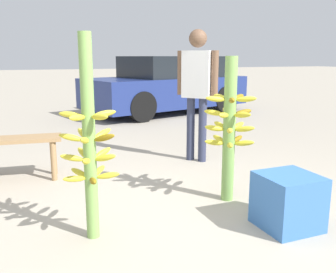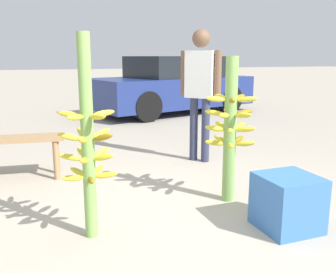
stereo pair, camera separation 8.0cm
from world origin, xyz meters
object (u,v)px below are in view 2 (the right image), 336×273
parked_car (173,86)px  produce_crate (288,202)px  banana_stalk_left (88,142)px  banana_stalk_center (230,127)px  vendor_person (200,83)px  market_bench (15,146)px

parked_car → produce_crate: bearing=151.7°
banana_stalk_left → banana_stalk_center: size_ratio=1.12×
banana_stalk_center → parked_car: 5.78m
banana_stalk_center → vendor_person: vendor_person is taller
banana_stalk_center → vendor_person: (0.35, 1.36, 0.32)m
banana_stalk_left → vendor_person: (1.69, 1.63, 0.28)m
banana_stalk_center → parked_car: bearing=73.5°
produce_crate → market_bench: bearing=134.1°
banana_stalk_left → market_bench: 1.79m
market_bench → produce_crate: bearing=-38.9°
parked_car → vendor_person: bearing=148.1°
parked_car → market_bench: bearing=124.8°
produce_crate → banana_stalk_center: bearing=100.7°
vendor_person → market_bench: 2.33m
banana_stalk_left → parked_car: banana_stalk_left is taller
banana_stalk_left → market_bench: banana_stalk_left is taller
banana_stalk_center → market_bench: bearing=143.6°
parked_car → produce_crate: 6.43m
banana_stalk_center → vendor_person: size_ratio=0.81×
market_bench → parked_car: 5.45m
banana_stalk_center → parked_car: size_ratio=0.32×
vendor_person → produce_crate: vendor_person is taller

